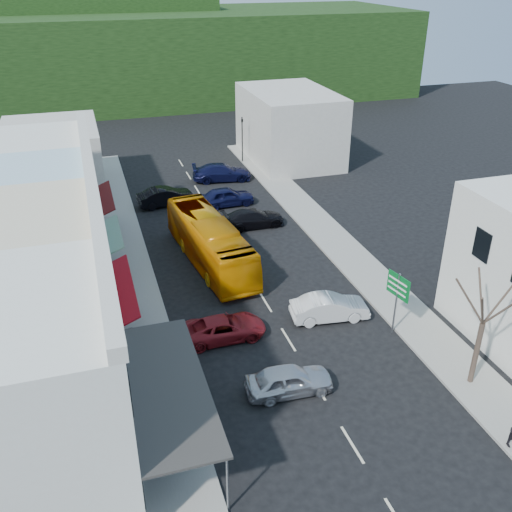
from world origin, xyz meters
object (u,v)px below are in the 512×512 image
(bus, at_px, (210,242))
(pedestrian_left, at_px, (134,343))
(direction_sign, at_px, (396,304))
(street_tree, at_px, (483,324))
(car_silver, at_px, (289,380))
(traffic_signal, at_px, (242,140))
(car_white, at_px, (329,308))
(car_red, at_px, (224,327))

(bus, xyz_separation_m, pedestrian_left, (-6.21, -9.24, -0.55))
(direction_sign, height_order, street_tree, street_tree)
(car_silver, relative_size, direction_sign, 1.17)
(direction_sign, xyz_separation_m, traffic_signal, (0.29, 31.36, 0.46))
(car_white, distance_m, street_tree, 8.97)
(direction_sign, bearing_deg, car_red, 154.29)
(car_red, height_order, street_tree, street_tree)
(car_white, bearing_deg, bus, 36.38)
(car_silver, xyz_separation_m, direction_sign, (7.26, 2.93, 1.18))
(car_red, bearing_deg, bus, -8.99)
(street_tree, distance_m, traffic_signal, 36.39)
(car_silver, distance_m, direction_sign, 7.91)
(bus, bearing_deg, street_tree, -66.59)
(car_red, bearing_deg, pedestrian_left, 94.19)
(car_silver, distance_m, car_red, 5.56)
(car_red, height_order, pedestrian_left, pedestrian_left)
(car_silver, bearing_deg, street_tree, -100.41)
(car_red, bearing_deg, street_tree, -125.09)
(car_silver, height_order, car_white, same)
(traffic_signal, bearing_deg, car_white, 60.18)
(car_red, height_order, direction_sign, direction_sign)
(bus, height_order, traffic_signal, traffic_signal)
(car_red, height_order, traffic_signal, traffic_signal)
(pedestrian_left, relative_size, direction_sign, 0.45)
(car_red, distance_m, direction_sign, 9.48)
(car_red, relative_size, pedestrian_left, 2.71)
(car_white, bearing_deg, traffic_signal, 0.77)
(bus, relative_size, street_tree, 1.63)
(car_silver, bearing_deg, car_red, 22.36)
(car_red, bearing_deg, direction_sign, -104.84)
(bus, distance_m, car_silver, 14.11)
(bus, relative_size, car_silver, 2.64)
(car_silver, xyz_separation_m, traffic_signal, (7.54, 34.29, 1.65))
(traffic_signal, bearing_deg, car_silver, 53.90)
(bus, xyz_separation_m, car_red, (-1.31, -8.83, -0.85))
(car_white, bearing_deg, street_tree, -142.51)
(pedestrian_left, xyz_separation_m, direction_sign, (14.02, -1.91, 0.88))
(car_silver, relative_size, traffic_signal, 0.94)
(direction_sign, distance_m, street_tree, 5.46)
(bus, xyz_separation_m, car_white, (4.98, -8.81, -0.85))
(street_tree, bearing_deg, direction_sign, 106.73)
(pedestrian_left, bearing_deg, car_red, -84.73)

